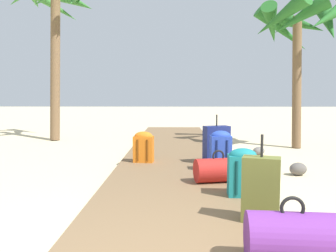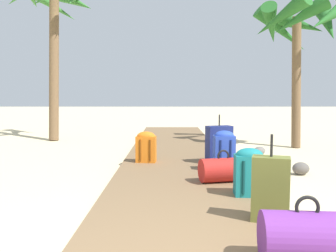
{
  "view_description": "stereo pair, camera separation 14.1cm",
  "coord_description": "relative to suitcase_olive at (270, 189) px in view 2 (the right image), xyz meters",
  "views": [
    {
      "loc": [
        -0.0,
        -1.61,
        1.22
      ],
      "look_at": [
        -0.13,
        5.84,
        0.55
      ],
      "focal_mm": 37.02,
      "sensor_mm": 36.0,
      "label": 1
    },
    {
      "loc": [
        -0.14,
        -1.61,
        1.22
      ],
      "look_at": [
        -0.13,
        5.84,
        0.55
      ],
      "focal_mm": 37.02,
      "sensor_mm": 36.0,
      "label": 2
    }
  ],
  "objects": [
    {
      "name": "ground_plane",
      "position": [
        -0.78,
        2.8,
        -0.38
      ],
      "size": [
        60.0,
        60.0,
        0.0
      ],
      "primitive_type": "plane",
      "color": "beige"
    },
    {
      "name": "rock_right_near",
      "position": [
        1.11,
        2.16,
        -0.28
      ],
      "size": [
        0.29,
        0.24,
        0.19
      ],
      "primitive_type": "ellipsoid",
      "rotation": [
        0.0,
        0.0,
        0.17
      ],
      "color": "#5B5651",
      "rests_on": "ground"
    },
    {
      "name": "suitcase_olive",
      "position": [
        0.0,
        0.0,
        0.0
      ],
      "size": [
        0.37,
        0.27,
        0.79
      ],
      "color": "olive",
      "rests_on": "boardwalk"
    },
    {
      "name": "palm_tree_near_right",
      "position": [
        2.04,
        4.96,
        2.35
      ],
      "size": [
        2.27,
        2.28,
        3.44
      ],
      "color": "brown",
      "rests_on": "ground"
    },
    {
      "name": "duffel_bag_purple",
      "position": [
        0.0,
        -0.82,
        -0.11
      ],
      "size": [
        0.62,
        0.41,
        0.48
      ],
      "color": "#6B2D84",
      "rests_on": "boardwalk"
    },
    {
      "name": "backpack_orange",
      "position": [
        -1.3,
        2.76,
        -0.02
      ],
      "size": [
        0.35,
        0.25,
        0.52
      ],
      "color": "orange",
      "rests_on": "boardwalk"
    },
    {
      "name": "boardwalk",
      "position": [
        -0.78,
        3.87,
        -0.34
      ],
      "size": [
        1.83,
        10.61,
        0.08
      ],
      "primitive_type": "cube",
      "color": "brown",
      "rests_on": "ground"
    },
    {
      "name": "backpack_blue",
      "position": [
        -0.08,
        2.08,
        0.02
      ],
      "size": [
        0.31,
        0.25,
        0.61
      ],
      "color": "#2847B7",
      "rests_on": "boardwalk"
    },
    {
      "name": "suitcase_navy",
      "position": [
        -0.07,
        2.68,
        0.02
      ],
      "size": [
        0.46,
        0.32,
        0.82
      ],
      "color": "navy",
      "rests_on": "boardwalk"
    },
    {
      "name": "rock_right_far",
      "position": [
        0.95,
        3.96,
        -0.29
      ],
      "size": [
        0.35,
        0.36,
        0.16
      ],
      "primitive_type": "ellipsoid",
      "rotation": [
        0.0,
        0.0,
        0.88
      ],
      "color": "slate",
      "rests_on": "ground"
    },
    {
      "name": "backpack_teal",
      "position": [
        -0.0,
        0.8,
        -0.01
      ],
      "size": [
        0.33,
        0.25,
        0.54
      ],
      "color": "#197A7F",
      "rests_on": "boardwalk"
    },
    {
      "name": "palm_tree_near_left",
      "position": [
        -3.96,
        6.33,
        3.07
      ],
      "size": [
        2.25,
        2.38,
        4.33
      ],
      "color": "brown",
      "rests_on": "ground"
    },
    {
      "name": "duffel_bag_red",
      "position": [
        -0.2,
        1.43,
        -0.14
      ],
      "size": [
        0.65,
        0.43,
        0.43
      ],
      "color": "red",
      "rests_on": "boardwalk"
    }
  ]
}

